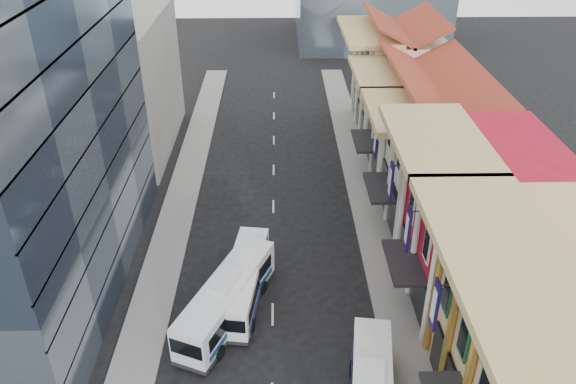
{
  "coord_description": "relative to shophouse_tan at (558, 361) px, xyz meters",
  "views": [
    {
      "loc": [
        0.51,
        -13.98,
        26.9
      ],
      "look_at": [
        1.21,
        22.94,
        5.08
      ],
      "focal_mm": 35.0,
      "sensor_mm": 36.0,
      "label": 1
    }
  ],
  "objects": [
    {
      "name": "shophouse_tan",
      "position": [
        0.0,
        0.0,
        0.0
      ],
      "size": [
        8.0,
        14.0,
        12.0
      ],
      "primitive_type": "cube",
      "color": "tan",
      "rests_on": "ground"
    },
    {
      "name": "bus_left_far",
      "position": [
        -16.0,
        11.78,
        -4.45
      ],
      "size": [
        3.51,
        9.9,
        3.11
      ],
      "primitive_type": null,
      "rotation": [
        0.0,
        0.0,
        -0.13
      ],
      "color": "white",
      "rests_on": "ground"
    },
    {
      "name": "office_block_far",
      "position": [
        -30.0,
        37.0,
        1.0
      ],
      "size": [
        10.0,
        18.0,
        14.0
      ],
      "primitive_type": "cube",
      "color": "gray",
      "rests_on": "ground"
    },
    {
      "name": "sidewalk_right",
      "position": [
        -5.5,
        17.0,
        -5.92
      ],
      "size": [
        3.0,
        90.0,
        0.15
      ],
      "primitive_type": "cube",
      "color": "slate",
      "rests_on": "ground"
    },
    {
      "name": "bus_left_near",
      "position": [
        -17.03,
        9.81,
        -4.29
      ],
      "size": [
        6.43,
        10.79,
        3.42
      ],
      "primitive_type": null,
      "rotation": [
        0.0,
        0.0,
        -0.4
      ],
      "color": "silver",
      "rests_on": "ground"
    },
    {
      "name": "shophouse_red",
      "position": [
        0.0,
        12.0,
        0.0
      ],
      "size": [
        8.0,
        10.0,
        12.0
      ],
      "primitive_type": "cube",
      "color": "#AF1327",
      "rests_on": "ground"
    },
    {
      "name": "shophouse_cream_near",
      "position": [
        0.0,
        21.5,
        -1.0
      ],
      "size": [
        8.0,
        9.0,
        10.0
      ],
      "primitive_type": "cube",
      "color": "beige",
      "rests_on": "ground"
    },
    {
      "name": "shophouse_cream_far",
      "position": [
        0.0,
        41.0,
        -0.5
      ],
      "size": [
        8.0,
        12.0,
        11.0
      ],
      "primitive_type": "cube",
      "color": "beige",
      "rests_on": "ground"
    },
    {
      "name": "sidewalk_left",
      "position": [
        -22.5,
        17.0,
        -5.92
      ],
      "size": [
        3.0,
        90.0,
        0.15
      ],
      "primitive_type": "cube",
      "color": "slate",
      "rests_on": "ground"
    },
    {
      "name": "shophouse_cream_mid",
      "position": [
        0.0,
        30.5,
        -1.0
      ],
      "size": [
        8.0,
        9.0,
        10.0
      ],
      "primitive_type": "cube",
      "color": "beige",
      "rests_on": "ground"
    }
  ]
}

